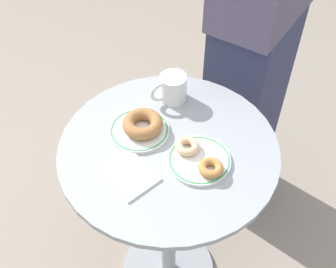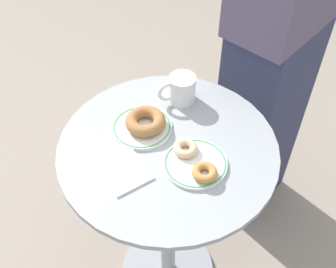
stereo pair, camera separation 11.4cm
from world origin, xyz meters
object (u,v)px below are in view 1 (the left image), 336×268
at_px(person_figure, 258,31).
at_px(coffee_mug, 172,88).
at_px(donut_cinnamon, 143,124).
at_px(paper_napkin, 127,173).
at_px(plate_left, 139,130).
at_px(donut_glazed, 187,146).
at_px(plate_right, 199,160).
at_px(donut_old_fashioned, 211,168).
at_px(cafe_table, 168,203).

bearing_deg(person_figure, coffee_mug, -90.93).
xyz_separation_m(donut_cinnamon, paper_napkin, (0.09, -0.13, -0.03)).
distance_m(plate_left, donut_glazed, 0.15).
distance_m(donut_cinnamon, coffee_mug, 0.16).
xyz_separation_m(plate_left, plate_right, (0.19, 0.05, -0.00)).
bearing_deg(coffee_mug, donut_cinnamon, -74.16).
bearing_deg(plate_left, coffee_mug, 103.51).
bearing_deg(paper_napkin, donut_old_fashioned, 47.74).
height_order(donut_glazed, coffee_mug, coffee_mug).
height_order(cafe_table, plate_right, plate_right).
distance_m(plate_right, paper_napkin, 0.19).
height_order(cafe_table, coffee_mug, coffee_mug).
xyz_separation_m(plate_left, coffee_mug, (-0.04, 0.16, 0.04)).
distance_m(plate_left, person_figure, 0.56).
relative_size(donut_cinnamon, donut_glazed, 1.73).
distance_m(plate_left, plate_right, 0.20).
relative_size(donut_cinnamon, paper_napkin, 0.79).
xyz_separation_m(coffee_mug, person_figure, (0.01, 0.39, 0.03)).
bearing_deg(paper_napkin, cafe_table, 88.71).
bearing_deg(donut_glazed, donut_old_fashioned, -4.61).
bearing_deg(coffee_mug, person_figure, 89.07).
bearing_deg(donut_cinnamon, donut_glazed, 15.02).
relative_size(cafe_table, plate_left, 4.54).
bearing_deg(donut_old_fashioned, donut_cinnamon, -172.63).
height_order(plate_right, person_figure, person_figure).
distance_m(donut_cinnamon, paper_napkin, 0.16).
bearing_deg(donut_cinnamon, coffee_mug, 105.84).
xyz_separation_m(cafe_table, donut_glazed, (0.05, 0.02, 0.30)).
bearing_deg(person_figure, donut_cinnamon, -86.07).
height_order(plate_right, donut_cinnamon, donut_cinnamon).
height_order(donut_cinnamon, coffee_mug, coffee_mug).
bearing_deg(cafe_table, donut_old_fashioned, 6.39).
distance_m(plate_right, donut_glazed, 0.05).
bearing_deg(donut_glazed, plate_left, -162.03).
relative_size(cafe_table, donut_cinnamon, 6.71).
xyz_separation_m(cafe_table, person_figure, (-0.13, 0.53, 0.35)).
relative_size(donut_old_fashioned, coffee_mug, 0.55).
height_order(donut_glazed, paper_napkin, donut_glazed).
height_order(plate_right, paper_napkin, plate_right).
bearing_deg(coffee_mug, plate_left, -76.49).
distance_m(plate_left, donut_cinnamon, 0.03).
xyz_separation_m(cafe_table, donut_old_fashioned, (0.14, 0.02, 0.30)).
relative_size(donut_old_fashioned, donut_glazed, 1.00).
bearing_deg(cafe_table, paper_napkin, -91.29).
height_order(cafe_table, person_figure, person_figure).
xyz_separation_m(donut_cinnamon, person_figure, (-0.04, 0.54, 0.04)).
relative_size(plate_left, donut_old_fashioned, 2.56).
height_order(plate_right, donut_old_fashioned, donut_old_fashioned).
xyz_separation_m(donut_cinnamon, coffee_mug, (-0.04, 0.15, 0.01)).
bearing_deg(donut_cinnamon, person_figure, 93.93).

